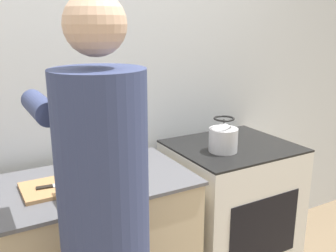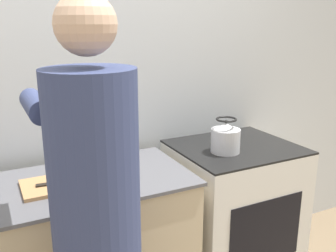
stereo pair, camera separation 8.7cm
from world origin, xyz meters
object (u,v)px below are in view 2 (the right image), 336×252
cutting_board (58,184)px  knife (56,183)px  kettle (226,138)px  person (96,225)px  oven (232,214)px

cutting_board → knife: (-0.01, -0.01, 0.01)m
cutting_board → kettle: size_ratio=1.66×
person → cutting_board: (-0.03, 0.54, -0.05)m
person → kettle: (0.93, 0.52, 0.06)m
knife → person: bearing=-78.8°
oven → person: bearing=-151.1°
oven → knife: (-1.09, -0.05, 0.46)m
knife → kettle: 0.97m
oven → person: 1.30m
kettle → knife: bearing=179.3°
oven → cutting_board: size_ratio=2.74×
knife → cutting_board: bearing=52.4°
oven → cutting_board: (-1.08, -0.04, 0.45)m
oven → cutting_board: 1.17m
oven → knife: oven is taller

